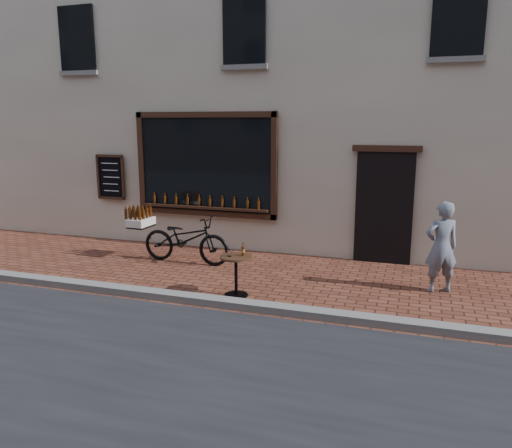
% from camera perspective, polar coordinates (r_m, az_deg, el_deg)
% --- Properties ---
extents(ground, '(90.00, 90.00, 0.00)m').
position_cam_1_polar(ground, '(7.49, -2.97, -10.04)').
color(ground, '#55291B').
rests_on(ground, ground).
extents(kerb, '(90.00, 0.25, 0.12)m').
position_cam_1_polar(kerb, '(7.64, -2.42, -9.11)').
color(kerb, slate).
rests_on(kerb, ground).
extents(shop_building, '(28.00, 6.20, 10.00)m').
position_cam_1_polar(shop_building, '(13.41, 7.66, 21.12)').
color(shop_building, beige).
rests_on(shop_building, ground).
extents(cargo_bicycle, '(2.21, 0.71, 1.04)m').
position_cam_1_polar(cargo_bicycle, '(9.98, -8.21, -1.62)').
color(cargo_bicycle, black).
rests_on(cargo_bicycle, ground).
extents(bistro_table, '(0.52, 0.52, 0.89)m').
position_cam_1_polar(bistro_table, '(8.01, -2.28, -4.98)').
color(bistro_table, black).
rests_on(bistro_table, ground).
extents(pedestrian, '(0.65, 0.55, 1.52)m').
position_cam_1_polar(pedestrian, '(8.68, 20.42, -2.49)').
color(pedestrian, slate).
rests_on(pedestrian, ground).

